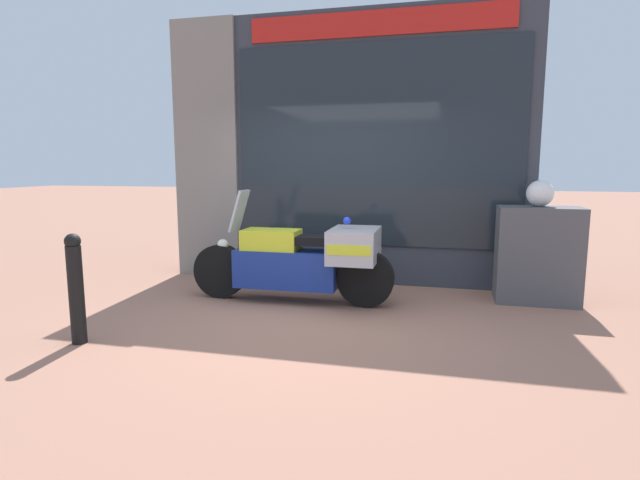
% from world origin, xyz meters
% --- Properties ---
extents(ground_plane, '(60.00, 60.00, 0.00)m').
position_xyz_m(ground_plane, '(0.00, 0.00, 0.00)').
color(ground_plane, '#9E6B56').
extents(shop_building, '(5.01, 0.55, 3.68)m').
position_xyz_m(shop_building, '(-0.40, 2.00, 1.85)').
color(shop_building, '#333842').
rests_on(shop_building, ground).
extents(window_display, '(3.59, 0.30, 2.06)m').
position_xyz_m(window_display, '(0.41, 2.03, 0.49)').
color(window_display, slate).
rests_on(window_display, ground).
extents(paramedic_motorcycle, '(2.48, 0.78, 1.34)m').
position_xyz_m(paramedic_motorcycle, '(-0.21, 0.65, 0.54)').
color(paramedic_motorcycle, black).
rests_on(paramedic_motorcycle, ground).
extents(utility_cabinet, '(0.94, 0.51, 1.15)m').
position_xyz_m(utility_cabinet, '(2.47, 1.35, 0.58)').
color(utility_cabinet, '#4C4C51').
rests_on(utility_cabinet, ground).
extents(white_helmet, '(0.31, 0.31, 0.31)m').
position_xyz_m(white_helmet, '(2.46, 1.40, 1.31)').
color(white_helmet, white).
rests_on(white_helmet, utility_cabinet).
extents(street_bollard, '(0.14, 0.14, 1.03)m').
position_xyz_m(street_bollard, '(-1.88, -1.18, 0.53)').
color(street_bollard, black).
rests_on(street_bollard, ground).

